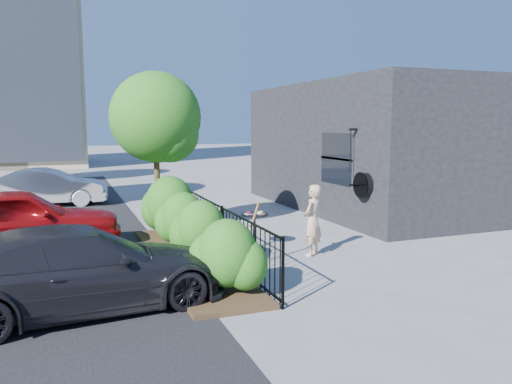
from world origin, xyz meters
name	(u,v)px	position (x,y,z in m)	size (l,w,h in m)	color
ground	(289,252)	(0.00, 0.00, 0.00)	(120.00, 120.00, 0.00)	gray
shop_building	(383,147)	(5.50, 4.50, 2.00)	(6.22, 9.00, 4.00)	black
fence	(222,232)	(-1.50, 0.00, 0.56)	(0.05, 6.05, 1.10)	black
planting_bed	(189,260)	(-2.20, 0.00, 0.04)	(1.30, 6.00, 0.08)	#382616
shrubs	(192,226)	(-2.10, 0.10, 0.70)	(1.10, 5.60, 1.24)	#215B14
patio_tree	(159,123)	(-2.24, 2.76, 2.76)	(2.20, 2.20, 3.94)	#3F2B19
cafe_table	(254,224)	(-0.57, 0.62, 0.53)	(0.61, 0.61, 0.82)	black
woman	(312,220)	(0.34, -0.39, 0.75)	(0.54, 0.36, 1.49)	tan
shovel	(248,239)	(-1.25, -0.82, 0.57)	(0.45, 0.17, 1.31)	brown
car_red	(16,221)	(-5.41, 1.87, 0.72)	(1.70, 4.22, 1.44)	#A60D11
car_silver	(48,187)	(-4.96, 8.63, 0.63)	(1.33, 3.81, 1.26)	#BCBCC1
car_darkgrey	(81,269)	(-4.27, -1.96, 0.62)	(1.75, 4.30, 1.25)	black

